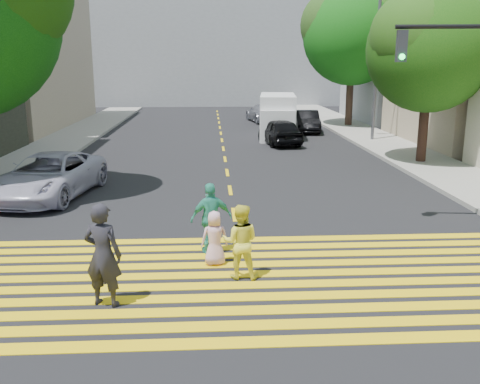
{
  "coord_description": "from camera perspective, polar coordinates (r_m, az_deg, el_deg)",
  "views": [
    {
      "loc": [
        -0.66,
        -8.72,
        4.26
      ],
      "look_at": [
        0.0,
        3.0,
        1.4
      ],
      "focal_mm": 40.0,
      "sensor_mm": 36.0,
      "label": 1
    }
  ],
  "objects": [
    {
      "name": "tree_right_far",
      "position": [
        36.82,
        12.08,
        16.58
      ],
      "size": [
        8.58,
        8.3,
        9.32
      ],
      "rotation": [
        0.0,
        0.0,
        -0.37
      ],
      "color": "black",
      "rests_on": "ground"
    },
    {
      "name": "white_sedan",
      "position": [
        18.22,
        -19.72,
        1.61
      ],
      "size": [
        3.11,
        5.35,
        1.4
      ],
      "primitive_type": "imported",
      "rotation": [
        0.0,
        0.0,
        -0.16
      ],
      "color": "#B2AEC7",
      "rests_on": "ground"
    },
    {
      "name": "sidewalk_right",
      "position": [
        25.77,
        17.68,
        3.71
      ],
      "size": [
        3.0,
        60.0,
        0.15
      ],
      "primitive_type": "cube",
      "color": "gray",
      "rests_on": "ground"
    },
    {
      "name": "backdrop_block",
      "position": [
        56.75,
        -2.65,
        15.45
      ],
      "size": [
        30.0,
        8.0,
        12.0
      ],
      "primitive_type": "cube",
      "color": "gray",
      "rests_on": "ground"
    },
    {
      "name": "white_van",
      "position": [
        31.05,
        4.02,
        7.94
      ],
      "size": [
        2.49,
        5.35,
        2.44
      ],
      "rotation": [
        0.0,
        0.0,
        -0.11
      ],
      "color": "silver",
      "rests_on": "ground"
    },
    {
      "name": "dark_car_parked",
      "position": [
        33.82,
        7.14,
        7.49
      ],
      "size": [
        1.74,
        4.13,
        1.33
      ],
      "primitive_type": "imported",
      "rotation": [
        0.0,
        0.0,
        -0.09
      ],
      "color": "black",
      "rests_on": "ground"
    },
    {
      "name": "sidewalk_left",
      "position": [
        31.98,
        -17.47,
        5.55
      ],
      "size": [
        3.0,
        40.0,
        0.15
      ],
      "primitive_type": "cube",
      "color": "gray",
      "rests_on": "ground"
    },
    {
      "name": "lane_line",
      "position": [
        31.52,
        -2.01,
        5.93
      ],
      "size": [
        0.12,
        34.4,
        0.01
      ],
      "color": "yellow",
      "rests_on": "ground"
    },
    {
      "name": "ground",
      "position": [
        9.73,
        1.02,
        -12.28
      ],
      "size": [
        120.0,
        120.0,
        0.0
      ],
      "primitive_type": "plane",
      "color": "black"
    },
    {
      "name": "pedestrian_woman",
      "position": [
        10.73,
        0.04,
        -5.31
      ],
      "size": [
        0.82,
        0.68,
        1.53
      ],
      "primitive_type": "imported",
      "rotation": [
        0.0,
        0.0,
        3.0
      ],
      "color": "yellow",
      "rests_on": "ground"
    },
    {
      "name": "tree_right_near",
      "position": [
        23.85,
        19.71,
        14.76
      ],
      "size": [
        6.45,
        6.35,
        7.42
      ],
      "rotation": [
        0.0,
        0.0,
        0.29
      ],
      "color": "#352119",
      "rests_on": "ground"
    },
    {
      "name": "silver_car",
      "position": [
        39.22,
        2.54,
        8.44
      ],
      "size": [
        2.55,
        4.84,
        1.34
      ],
      "primitive_type": "imported",
      "rotation": [
        0.0,
        0.0,
        3.29
      ],
      "color": "#9698A4",
      "rests_on": "ground"
    },
    {
      "name": "dark_car_near",
      "position": [
        28.49,
        4.27,
        6.46
      ],
      "size": [
        2.2,
        4.23,
        1.38
      ],
      "primitive_type": "imported",
      "rotation": [
        0.0,
        0.0,
        3.29
      ],
      "color": "black",
      "rests_on": "ground"
    },
    {
      "name": "pedestrian_man",
      "position": [
        9.79,
        -14.41,
        -6.53
      ],
      "size": [
        0.79,
        0.63,
        1.9
      ],
      "primitive_type": "imported",
      "rotation": [
        0.0,
        0.0,
        2.85
      ],
      "color": "#232128",
      "rests_on": "ground"
    },
    {
      "name": "pedestrian_child",
      "position": [
        11.48,
        -2.72,
        -4.94
      ],
      "size": [
        0.63,
        0.45,
        1.19
      ],
      "primitive_type": "imported",
      "rotation": [
        0.0,
        0.0,
        3.28
      ],
      "color": "#D9A6BC",
      "rests_on": "ground"
    },
    {
      "name": "crosswalk",
      "position": [
        10.89,
        0.52,
        -9.32
      ],
      "size": [
        13.4,
        5.3,
        0.01
      ],
      "color": "yellow",
      "rests_on": "ground"
    },
    {
      "name": "building_right_grey",
      "position": [
        41.78,
        19.39,
        13.97
      ],
      "size": [
        10.0,
        10.0,
        10.0
      ],
      "primitive_type": "cube",
      "color": "gray",
      "rests_on": "ground"
    },
    {
      "name": "street_lamp",
      "position": [
        29.94,
        14.12,
        15.54
      ],
      "size": [
        2.13,
        0.24,
        9.45
      ],
      "rotation": [
        0.0,
        0.0,
        -0.01
      ],
      "color": "#55555E",
      "rests_on": "ground"
    },
    {
      "name": "pedestrian_extra",
      "position": [
        12.14,
        -3.09,
        -2.81
      ],
      "size": [
        1.03,
        0.63,
        1.63
      ],
      "primitive_type": "imported",
      "rotation": [
        0.0,
        0.0,
        3.4
      ],
      "color": "teal",
      "rests_on": "ground"
    }
  ]
}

